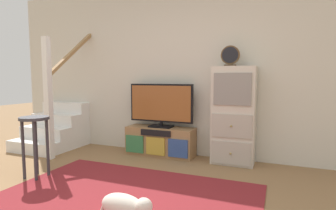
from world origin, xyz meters
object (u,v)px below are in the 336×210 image
(side_cabinet, at_px, (234,116))
(television, at_px, (161,104))
(dog, at_px, (126,207))
(bar_stool_near, at_px, (35,133))
(media_console, at_px, (160,141))
(desk_clock, at_px, (230,56))

(side_cabinet, bearing_deg, television, 179.29)
(side_cabinet, relative_size, dog, 2.52)
(television, xyz_separation_m, bar_stool_near, (-1.00, -1.48, -0.25))
(television, bearing_deg, media_console, -90.00)
(side_cabinet, xyz_separation_m, desk_clock, (-0.06, -0.02, 0.82))
(media_console, bearing_deg, bar_stool_near, -124.53)
(desk_clock, bearing_deg, bar_stool_near, -144.76)
(media_console, height_order, desk_clock, desk_clock)
(side_cabinet, distance_m, dog, 2.09)
(media_console, relative_size, television, 1.04)
(dog, bearing_deg, television, 105.01)
(desk_clock, bearing_deg, dog, -105.51)
(side_cabinet, height_order, bar_stool_near, side_cabinet)
(side_cabinet, distance_m, bar_stool_near, 2.58)
(television, height_order, bar_stool_near, television)
(media_console, xyz_separation_m, desk_clock, (1.05, -0.00, 1.28))
(media_console, xyz_separation_m, bar_stool_near, (-1.00, -1.46, 0.33))
(television, relative_size, dog, 1.90)
(side_cabinet, xyz_separation_m, bar_stool_near, (-2.11, -1.47, -0.13))
(side_cabinet, bearing_deg, bar_stool_near, -145.26)
(media_console, bearing_deg, dog, -74.81)
(desk_clock, relative_size, bar_stool_near, 0.38)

